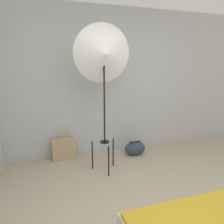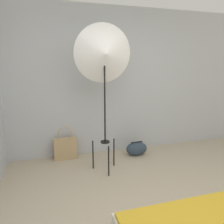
% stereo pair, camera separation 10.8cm
% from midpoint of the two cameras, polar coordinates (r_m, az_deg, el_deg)
% --- Properties ---
extents(wall_back, '(8.00, 0.05, 2.60)m').
position_cam_midpoint_polar(wall_back, '(3.94, -1.74, 7.73)').
color(wall_back, '#B7BCC1').
rests_on(wall_back, ground_plane).
extents(photo_umbrella, '(0.84, 0.34, 2.19)m').
position_cam_midpoint_polar(photo_umbrella, '(3.15, -0.97, 14.73)').
color(photo_umbrella, black).
rests_on(photo_umbrella, ground_plane).
extents(tote_bag, '(0.39, 0.14, 0.57)m').
position_cam_midpoint_polar(tote_bag, '(3.91, -11.29, -9.23)').
color(tote_bag, tan).
rests_on(tote_bag, ground_plane).
extents(duffel_bag, '(0.39, 0.24, 0.25)m').
position_cam_midpoint_polar(duffel_bag, '(4.04, 7.21, -9.46)').
color(duffel_bag, '#2D3D4C').
rests_on(duffel_bag, ground_plane).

